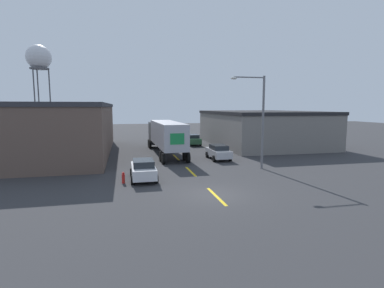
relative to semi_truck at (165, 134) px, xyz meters
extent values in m
plane|color=#333335|center=(0.80, -16.98, -2.31)|extent=(160.00, 160.00, 0.00)
cube|color=gold|center=(0.80, -17.37, -2.30)|extent=(0.20, 3.78, 0.01)
cube|color=gold|center=(0.80, -10.10, -2.30)|extent=(0.20, 3.78, 0.01)
cube|color=gold|center=(0.80, -2.83, -2.30)|extent=(0.20, 3.78, 0.01)
cube|color=brown|center=(-13.27, 2.25, 0.41)|extent=(13.87, 23.32, 5.44)
cube|color=#333338|center=(-13.27, 2.25, 3.33)|extent=(14.07, 23.52, 0.40)
cube|color=slate|center=(14.61, 5.46, -0.09)|extent=(13.34, 18.50, 4.43)
cube|color=#232326|center=(14.61, 5.46, 2.32)|extent=(13.54, 18.70, 0.40)
cube|color=black|center=(-0.15, 5.65, -0.34)|extent=(2.39, 3.10, 2.86)
cube|color=#A8A8B2|center=(0.04, -1.63, 0.16)|extent=(2.73, 10.98, 2.61)
cube|color=#198442|center=(0.19, -7.10, 0.16)|extent=(1.34, 0.07, 1.04)
cylinder|color=black|center=(1.05, 6.06, -1.77)|extent=(0.31, 1.07, 1.06)
cylinder|color=black|center=(-1.38, 5.99, -1.77)|extent=(0.31, 1.07, 1.06)
cylinder|color=black|center=(1.09, 4.85, -1.77)|extent=(0.31, 1.07, 1.06)
cylinder|color=black|center=(-1.35, 4.78, -1.77)|extent=(0.31, 1.07, 1.06)
cylinder|color=black|center=(1.35, -4.85, -1.77)|extent=(0.31, 1.07, 1.06)
cylinder|color=black|center=(-1.08, -4.92, -1.77)|extent=(0.31, 1.07, 1.06)
cylinder|color=black|center=(1.39, -6.25, -1.77)|extent=(0.31, 1.07, 1.06)
cylinder|color=black|center=(-1.05, -6.32, -1.77)|extent=(0.31, 1.07, 1.06)
cube|color=#2D5B38|center=(4.89, 7.10, -1.62)|extent=(1.70, 4.13, 0.74)
cube|color=#23282D|center=(4.89, 6.97, -1.01)|extent=(1.50, 2.15, 0.47)
cylinder|color=black|center=(5.74, 8.38, -1.99)|extent=(0.22, 0.64, 0.64)
cylinder|color=black|center=(4.04, 8.38, -1.99)|extent=(0.22, 0.64, 0.64)
cylinder|color=black|center=(5.74, 5.82, -1.99)|extent=(0.22, 0.64, 0.64)
cylinder|color=black|center=(4.04, 5.82, -1.99)|extent=(0.22, 0.64, 0.64)
cube|color=#B2B2B7|center=(4.89, -4.98, -1.62)|extent=(1.70, 4.13, 0.74)
cube|color=#23282D|center=(4.89, -5.10, -1.01)|extent=(1.50, 2.15, 0.47)
cylinder|color=black|center=(5.74, -3.70, -1.99)|extent=(0.22, 0.64, 0.64)
cylinder|color=black|center=(4.04, -3.70, -1.99)|extent=(0.22, 0.64, 0.64)
cylinder|color=black|center=(5.74, -6.26, -1.99)|extent=(0.22, 0.64, 0.64)
cylinder|color=black|center=(4.04, -6.26, -1.99)|extent=(0.22, 0.64, 0.64)
cube|color=silver|center=(-3.28, -12.09, -1.62)|extent=(1.70, 4.13, 0.74)
cube|color=#23282D|center=(-3.28, -12.21, -1.01)|extent=(1.50, 2.15, 0.47)
cylinder|color=black|center=(-2.43, -10.81, -1.99)|extent=(0.22, 0.64, 0.64)
cylinder|color=black|center=(-4.13, -10.81, -1.99)|extent=(0.22, 0.64, 0.64)
cylinder|color=black|center=(-2.43, -13.37, -1.99)|extent=(0.22, 0.64, 0.64)
cylinder|color=black|center=(-4.13, -13.37, -1.99)|extent=(0.22, 0.64, 0.64)
cylinder|color=#47474C|center=(-21.21, 41.36, 4.84)|extent=(0.28, 0.28, 14.30)
cylinder|color=#47474C|center=(-24.08, 43.02, 4.84)|extent=(0.28, 0.28, 14.30)
cylinder|color=#47474C|center=(-24.08, 39.70, 4.84)|extent=(0.28, 0.28, 14.30)
cylinder|color=#4C4C51|center=(-23.13, 41.36, 11.80)|extent=(4.12, 4.12, 0.30)
sphere|color=silver|center=(-23.13, 41.36, 14.33)|extent=(5.48, 5.48, 5.48)
cylinder|color=slate|center=(7.22, -10.30, 1.73)|extent=(0.20, 0.20, 8.08)
cylinder|color=slate|center=(5.84, -10.30, 5.62)|extent=(2.75, 0.11, 0.11)
ellipsoid|color=silver|center=(4.47, -10.30, 5.52)|extent=(0.56, 0.32, 0.22)
cylinder|color=red|center=(-4.75, -12.86, -1.98)|extent=(0.22, 0.22, 0.65)
sphere|color=red|center=(-4.75, -12.86, -1.59)|extent=(0.20, 0.20, 0.20)
camera|label=1|loc=(-4.58, -34.38, 3.14)|focal=28.00mm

